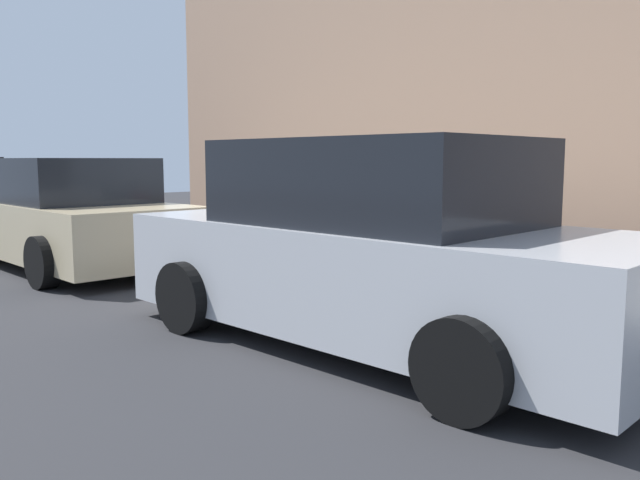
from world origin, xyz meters
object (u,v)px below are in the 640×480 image
suitcase_red_3 (378,239)px  parked_car_beige_1 (70,216)px  suitcase_olive_2 (414,245)px  bollard_post (227,226)px  suitcase_navy_0 (485,255)px  suitcase_maroon_1 (443,246)px  fire_hydrant (261,224)px  suitcase_black_4 (348,236)px  suitcase_teal_6 (292,238)px  suitcase_silver_5 (319,239)px  parked_car_silver_0 (376,250)px

suitcase_red_3 → parked_car_beige_1: size_ratio=0.22×
suitcase_olive_2 → bollard_post: (3.51, 0.22, 0.01)m
suitcase_red_3 → parked_car_beige_1: 4.47m
suitcase_navy_0 → suitcase_olive_2: bearing=-1.2°
suitcase_maroon_1 → parked_car_beige_1: 5.35m
suitcase_maroon_1 → fire_hydrant: size_ratio=1.26×
suitcase_maroon_1 → fire_hydrant: suitcase_maroon_1 is taller
suitcase_navy_0 → suitcase_black_4: size_ratio=0.91×
suitcase_navy_0 → suitcase_teal_6: size_ratio=1.11×
suitcase_black_4 → fire_hydrant: bearing=2.4°
suitcase_olive_2 → fire_hydrant: bearing=1.5°
suitcase_silver_5 → suitcase_teal_6: bearing=2.3°
suitcase_black_4 → suitcase_teal_6: suitcase_black_4 is taller
suitcase_black_4 → bollard_post: 2.42m
suitcase_maroon_1 → suitcase_silver_5: suitcase_maroon_1 is taller
suitcase_red_3 → parked_car_silver_0: bearing=128.9°
suitcase_silver_5 → parked_car_beige_1: (2.71, 2.36, 0.31)m
suitcase_navy_0 → suitcase_olive_2: suitcase_olive_2 is taller
suitcase_red_3 → suitcase_navy_0: bearing=179.4°
fire_hydrant → suitcase_olive_2: bearing=-178.5°
suitcase_maroon_1 → suitcase_red_3: bearing=-6.3°
suitcase_red_3 → parked_car_beige_1: bearing=32.8°
bollard_post → parked_car_beige_1: parked_car_beige_1 is taller
suitcase_maroon_1 → suitcase_black_4: size_ratio=1.06×
fire_hydrant → parked_car_silver_0: (-4.24, 2.35, 0.23)m
suitcase_red_3 → suitcase_teal_6: (1.57, 0.08, -0.11)m
suitcase_black_4 → bollard_post: size_ratio=1.37×
suitcase_black_4 → parked_car_beige_1: bearing=37.0°
suitcase_teal_6 → parked_car_beige_1: size_ratio=0.17×
parked_car_beige_1 → bollard_post: bearing=-110.1°
suitcase_maroon_1 → suitcase_red_3: 1.08m
fire_hydrant → parked_car_silver_0: size_ratio=0.17×
parked_car_silver_0 → suitcase_red_3: bearing=-51.1°
suitcase_red_3 → suitcase_black_4: (0.54, -0.00, 0.00)m
fire_hydrant → bollard_post: fire_hydrant is taller
suitcase_maroon_1 → suitcase_silver_5: size_ratio=1.12×
suitcase_olive_2 → suitcase_silver_5: 1.61m
suitcase_teal_6 → parked_car_beige_1: (2.18, 2.33, 0.34)m
suitcase_navy_0 → parked_car_silver_0: size_ratio=0.19×
suitcase_red_3 → suitcase_black_4: 0.54m
fire_hydrant → parked_car_beige_1: size_ratio=0.18×
fire_hydrant → bollard_post: 0.68m
suitcase_maroon_1 → suitcase_silver_5: (2.11, -0.06, -0.10)m
suitcase_black_4 → parked_car_beige_1: (3.21, 2.42, 0.23)m
bollard_post → suitcase_maroon_1: bearing=-178.6°
suitcase_silver_5 → parked_car_silver_0: (-2.98, 2.36, 0.37)m
suitcase_black_4 → parked_car_silver_0: parked_car_silver_0 is taller
suitcase_olive_2 → parked_car_silver_0: parked_car_silver_0 is taller
parked_car_silver_0 → suitcase_black_4: bearing=-44.2°
suitcase_olive_2 → suitcase_red_3: bearing=0.6°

